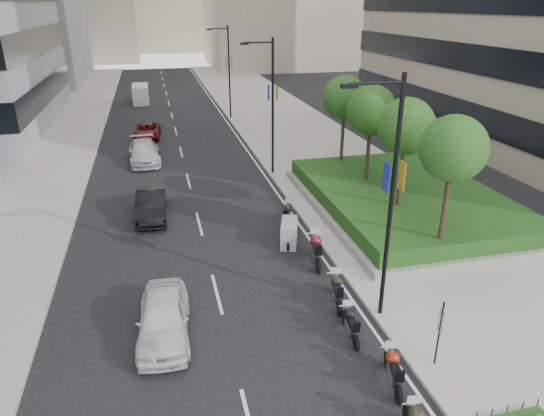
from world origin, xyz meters
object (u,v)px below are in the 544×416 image
object	(u,v)px
car_c	(144,152)
motorcycle_2	(351,323)
motorcycle_6	(287,215)
delivery_van	(141,95)
motorcycle_5	(289,233)
lamp_post_1	(270,101)
motorcycle_3	(337,290)
car_d	(147,131)
lamp_post_0	(388,192)
motorcycle_1	(393,369)
car_b	(151,205)
parking_sign	(440,330)
car_a	(164,318)
lamp_post_2	(228,68)
motorcycle_4	(316,249)

from	to	relation	value
car_c	motorcycle_2	bearing A→B (deg)	-76.01
motorcycle_6	delivery_van	size ratio (longest dim) A/B	0.44
motorcycle_2	motorcycle_5	xyz separation A→B (m)	(-0.17, 7.47, 0.04)
lamp_post_1	motorcycle_3	world-z (taller)	lamp_post_1
motorcycle_5	delivery_van	distance (m)	40.07
motorcycle_5	motorcycle_2	bearing A→B (deg)	-160.56
motorcycle_3	car_d	world-z (taller)	car_d
lamp_post_0	motorcycle_1	distance (m)	5.72
motorcycle_3	motorcycle_1	bearing A→B (deg)	-165.09
car_c	car_d	size ratio (longest dim) A/B	1.15
lamp_post_1	motorcycle_3	xyz separation A→B (m)	(-1.13, -15.79, -4.48)
motorcycle_1	motorcycle_6	size ratio (longest dim) A/B	0.96
car_b	car_d	xyz separation A→B (m)	(-0.12, 17.64, -0.10)
car_b	car_c	bearing A→B (deg)	93.82
lamp_post_1	car_d	size ratio (longest dim) A/B	1.96
motorcycle_1	car_b	xyz separation A→B (m)	(-7.04, 14.88, 0.19)
parking_sign	car_c	bearing A→B (deg)	109.95
lamp_post_0	car_a	size ratio (longest dim) A/B	2.04
lamp_post_2	car_d	xyz separation A→B (m)	(-8.18, -5.84, -4.43)
delivery_van	motorcycle_1	bearing A→B (deg)	-81.42
lamp_post_2	motorcycle_3	distance (m)	34.11
motorcycle_3	parking_sign	bearing A→B (deg)	-143.47
car_d	delivery_van	distance (m)	16.89
motorcycle_5	car_a	world-z (taller)	car_a
motorcycle_4	motorcycle_6	size ratio (longest dim) A/B	1.14
motorcycle_3	delivery_van	size ratio (longest dim) A/B	0.45
motorcycle_2	motorcycle_1	bearing A→B (deg)	-164.58
parking_sign	motorcycle_2	distance (m)	3.12
lamp_post_2	car_b	size ratio (longest dim) A/B	2.00
motorcycle_5	motorcycle_3	bearing A→B (deg)	-157.25
motorcycle_5	motorcycle_6	xyz separation A→B (m)	(0.49, 2.10, 0.03)
motorcycle_2	car_c	xyz separation A→B (m)	(-7.04, 22.92, 0.23)
motorcycle_4	car_b	bearing A→B (deg)	58.06
lamp_post_2	car_c	distance (m)	16.03
motorcycle_4	car_a	bearing A→B (deg)	131.01
lamp_post_0	motorcycle_2	xyz separation A→B (m)	(-1.40, -0.84, -4.53)
motorcycle_4	motorcycle_5	world-z (taller)	motorcycle_4
motorcycle_1	motorcycle_2	bearing A→B (deg)	22.16
motorcycle_1	motorcycle_5	distance (m)	10.00
lamp_post_0	lamp_post_2	distance (m)	35.00
parking_sign	car_a	xyz separation A→B (m)	(-8.46, 3.74, -0.70)
parking_sign	delivery_van	distance (m)	49.94
car_d	parking_sign	bearing A→B (deg)	-70.11
lamp_post_0	car_b	size ratio (longest dim) A/B	2.00
motorcycle_3	car_b	world-z (taller)	car_b
parking_sign	lamp_post_0	bearing A→B (deg)	102.33
motorcycle_6	car_d	xyz separation A→B (m)	(-7.10, 20.43, 0.04)
lamp_post_2	parking_sign	distance (m)	38.18
motorcycle_5	car_b	bearing A→B (deg)	71.14
motorcycle_6	car_b	world-z (taller)	car_b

